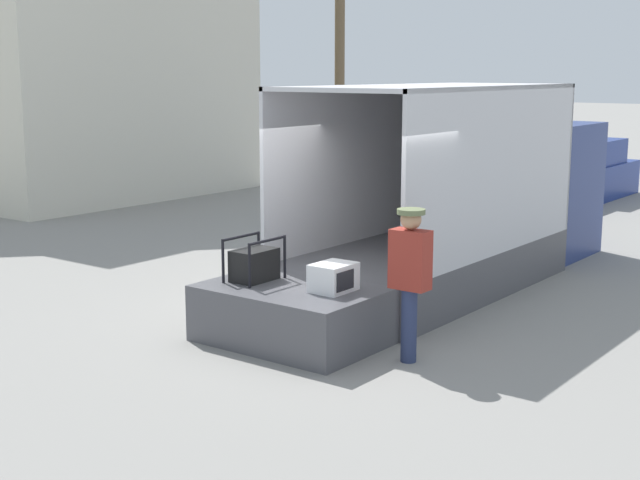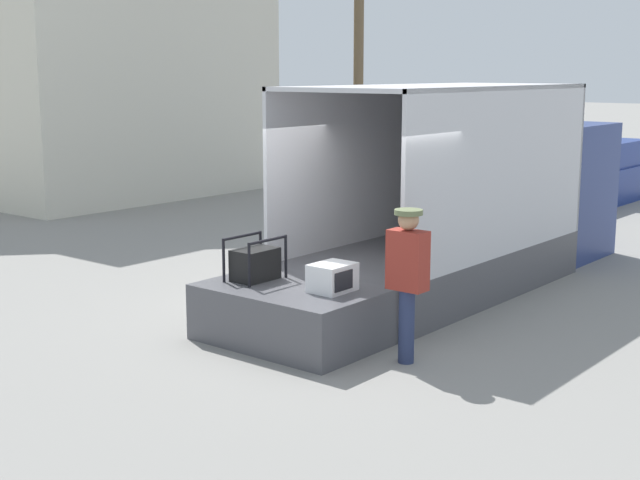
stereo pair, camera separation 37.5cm
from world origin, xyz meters
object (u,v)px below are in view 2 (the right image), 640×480
Objects in this scene: box_truck at (492,213)px; utility_pole at (359,48)px; microwave at (333,277)px; portable_generator at (256,263)px; worker_person at (408,269)px; pickup_truck_blue at (587,177)px.

box_truck is 11.50m from utility_pole.
microwave is at bearing -144.37° from utility_pole.
utility_pole is (7.45, 8.28, 2.88)m from box_truck.
portable_generator is at bearing 96.56° from microwave.
utility_pole is at bearing 35.63° from microwave.
worker_person is at bearing -84.82° from microwave.
worker_person reaches higher than microwave.
pickup_truck_blue is (13.41, 2.47, -0.23)m from microwave.
microwave is (-4.83, -0.53, -0.11)m from box_truck.
utility_pole is at bearing 100.09° from pickup_truck_blue.
portable_generator is at bearing -174.23° from pickup_truck_blue.
utility_pole is at bearing 47.99° from box_truck.
portable_generator is (-0.13, 1.11, 0.04)m from microwave.
worker_person is at bearing -162.24° from box_truck.
pickup_truck_blue is (8.58, 1.95, -0.34)m from box_truck.
worker_person is 0.33× the size of pickup_truck_blue.
microwave is at bearing -83.44° from portable_generator.
pickup_truck_blue is (13.32, 3.46, -0.46)m from worker_person.
pickup_truck_blue is (13.54, 1.37, -0.27)m from portable_generator.
utility_pole reaches higher than portable_generator.
worker_person reaches higher than portable_generator.
microwave is at bearing -173.76° from box_truck.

